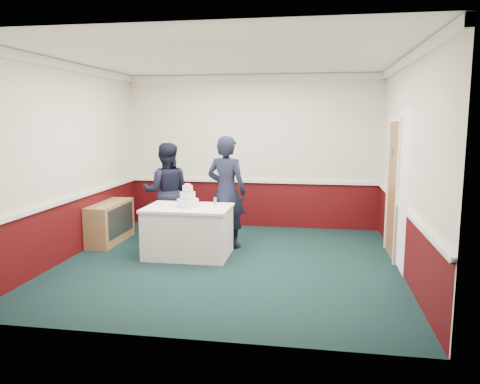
% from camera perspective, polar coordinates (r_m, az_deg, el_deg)
% --- Properties ---
extents(ground, '(5.00, 5.00, 0.00)m').
position_cam_1_polar(ground, '(7.12, -1.38, -8.62)').
color(ground, '#112A27').
rests_on(ground, ground).
extents(room_shell, '(5.00, 5.00, 3.00)m').
position_cam_1_polar(room_shell, '(7.38, 0.07, 7.52)').
color(room_shell, silver).
rests_on(room_shell, ground).
extents(sideboard, '(0.41, 1.20, 0.70)m').
position_cam_1_polar(sideboard, '(8.51, -15.53, -3.59)').
color(sideboard, '#9C6E4C').
rests_on(sideboard, ground).
extents(cake_table, '(1.32, 0.92, 0.79)m').
position_cam_1_polar(cake_table, '(7.42, -6.33, -4.74)').
color(cake_table, white).
rests_on(cake_table, ground).
extents(wedding_cake, '(0.35, 0.35, 0.36)m').
position_cam_1_polar(wedding_cake, '(7.32, -6.39, -0.94)').
color(wedding_cake, white).
rests_on(wedding_cake, cake_table).
extents(cake_knife, '(0.06, 0.22, 0.00)m').
position_cam_1_polar(cake_knife, '(7.15, -7.04, -2.05)').
color(cake_knife, silver).
rests_on(cake_knife, cake_table).
extents(champagne_flute, '(0.05, 0.05, 0.21)m').
position_cam_1_polar(champagne_flute, '(6.92, -3.04, -1.22)').
color(champagne_flute, silver).
rests_on(champagne_flute, cake_table).
extents(person_man, '(0.97, 0.84, 1.73)m').
position_cam_1_polar(person_man, '(8.40, -8.96, 0.04)').
color(person_man, black).
rests_on(person_man, ground).
extents(person_woman, '(0.77, 0.60, 1.88)m').
position_cam_1_polar(person_woman, '(7.81, -1.65, 0.03)').
color(person_woman, black).
rests_on(person_woman, ground).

